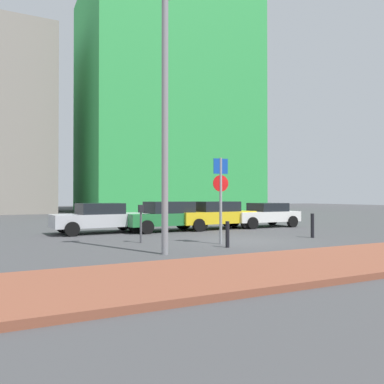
# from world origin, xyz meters

# --- Properties ---
(ground_plane) EXTENTS (120.00, 120.00, 0.00)m
(ground_plane) POSITION_xyz_m (0.00, 0.00, 0.00)
(ground_plane) COLOR #424244
(sidewalk_brick) EXTENTS (40.00, 3.47, 0.14)m
(sidewalk_brick) POSITION_xyz_m (0.00, -5.26, 0.07)
(sidewalk_brick) COLOR brown
(sidewalk_brick) RESTS_ON ground
(parked_car_silver) EXTENTS (4.47, 2.26, 1.41)m
(parked_car_silver) POSITION_xyz_m (-4.37, 5.63, 0.74)
(parked_car_silver) COLOR #B7BABF
(parked_car_silver) RESTS_ON ground
(parked_car_green) EXTENTS (4.43, 2.13, 1.48)m
(parked_car_green) POSITION_xyz_m (-1.10, 5.15, 0.77)
(parked_car_green) COLOR #237238
(parked_car_green) RESTS_ON ground
(parked_car_yellow) EXTENTS (4.51, 2.19, 1.47)m
(parked_car_yellow) POSITION_xyz_m (1.61, 5.20, 0.77)
(parked_car_yellow) COLOR gold
(parked_car_yellow) RESTS_ON ground
(parked_car_white) EXTENTS (4.02, 2.02, 1.36)m
(parked_car_white) POSITION_xyz_m (4.82, 5.17, 0.71)
(parked_car_white) COLOR white
(parked_car_white) RESTS_ON ground
(parking_sign_post) EXTENTS (0.60, 0.11, 3.14)m
(parking_sign_post) POSITION_xyz_m (-1.36, -0.47, 1.98)
(parking_sign_post) COLOR gray
(parking_sign_post) RESTS_ON ground
(parking_meter) EXTENTS (0.18, 0.14, 1.42)m
(parking_meter) POSITION_xyz_m (-3.85, 1.15, 0.92)
(parking_meter) COLOR #4C4C51
(parking_meter) RESTS_ON ground
(street_lamp) EXTENTS (0.70, 0.36, 7.99)m
(street_lamp) POSITION_xyz_m (-4.11, -1.83, 4.63)
(street_lamp) COLOR gray
(street_lamp) RESTS_ON ground
(traffic_bollard_near) EXTENTS (0.15, 0.15, 1.02)m
(traffic_bollard_near) POSITION_xyz_m (3.19, -0.31, 0.51)
(traffic_bollard_near) COLOR black
(traffic_bollard_near) RESTS_ON ground
(traffic_bollard_mid) EXTENTS (0.13, 0.13, 0.89)m
(traffic_bollard_mid) POSITION_xyz_m (-1.63, -1.35, 0.44)
(traffic_bollard_mid) COLOR black
(traffic_bollard_mid) RESTS_ON ground
(building_colorful_midrise) EXTENTS (19.73, 14.86, 26.18)m
(building_colorful_midrise) POSITION_xyz_m (9.41, 31.08, 13.09)
(building_colorful_midrise) COLOR green
(building_colorful_midrise) RESTS_ON ground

